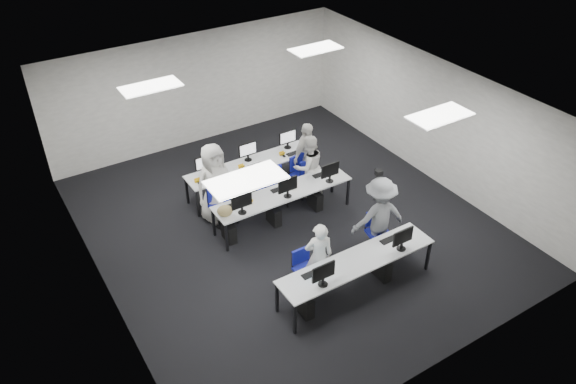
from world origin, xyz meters
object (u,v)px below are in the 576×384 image
student_1 (308,166)px  photographer (379,216)px  chair_4 (302,182)px  chair_2 (223,212)px  student_2 (214,183)px  student_3 (306,155)px  desk_mid (283,194)px  chair_7 (305,179)px  chair_0 (305,276)px  chair_3 (276,193)px  student_0 (319,256)px  chair_6 (266,192)px  chair_5 (219,204)px  chair_1 (377,240)px  desk_front (357,262)px

student_1 → photographer: size_ratio=0.89×
chair_4 → photographer: 2.62m
photographer → chair_2: bearing=-36.1°
student_2 → student_3: student_2 is taller
student_3 → photographer: (-0.14, -2.84, 0.05)m
chair_2 → chair_4: size_ratio=0.99×
desk_mid → chair_7: size_ratio=3.61×
chair_0 → chair_3: (0.93, 2.64, 0.03)m
chair_4 → chair_0: bearing=-129.6°
chair_0 → chair_2: 2.66m
chair_4 → student_0: bearing=-125.3°
desk_mid → student_2: size_ratio=1.73×
chair_2 → photographer: bearing=-64.4°
chair_6 → student_2: bearing=159.6°
desk_mid → chair_6: bearing=90.3°
chair_0 → chair_4: size_ratio=0.86×
desk_mid → student_2: (-1.22, 0.84, 0.25)m
chair_3 → chair_5: bearing=176.7°
chair_1 → chair_5: size_ratio=0.98×
chair_1 → student_3: bearing=98.6°
chair_0 → chair_3: chair_3 is taller
chair_2 → chair_5: 0.34m
student_1 → student_3: student_3 is taller
chair_1 → student_0: student_0 is taller
desk_mid → chair_4: size_ratio=3.37×
chair_3 → student_3: bearing=28.5°
desk_mid → chair_1: 2.25m
chair_7 → desk_front: bearing=-93.7°
chair_2 → student_3: student_3 is taller
chair_2 → chair_1: bearing=-64.7°
student_0 → chair_2: bearing=-56.2°
desk_front → student_1: size_ratio=2.07×
student_0 → photographer: size_ratio=0.86×
chair_0 → student_0: bearing=-29.4°
desk_mid → chair_5: 1.51m
chair_5 → chair_6: chair_5 is taller
desk_mid → chair_1: chair_1 is taller
chair_4 → photographer: (0.14, -2.56, 0.57)m
student_3 → chair_2: bearing=164.1°
desk_front → student_3: bearing=71.1°
chair_7 → photographer: size_ratio=0.51×
student_0 → student_2: (-0.67, 2.98, 0.18)m
chair_4 → chair_5: (-2.06, 0.27, -0.01)m
student_2 → chair_7: bearing=-8.8°
desk_front → chair_6: bearing=90.1°
chair_7 → chair_2: bearing=-161.6°
chair_4 → student_2: bearing=167.8°
chair_2 → chair_6: 1.21m
desk_mid → chair_0: (-0.76, -2.03, -0.42)m
chair_3 → student_3: (1.04, 0.33, 0.53)m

